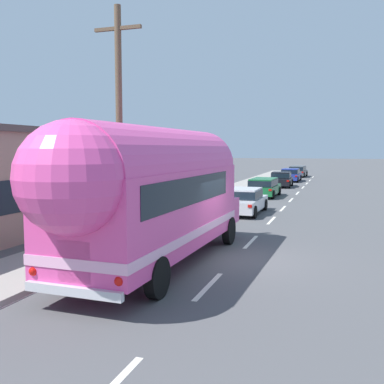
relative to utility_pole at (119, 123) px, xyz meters
name	(u,v)px	position (x,y,z in m)	size (l,w,h in m)	color
ground_plane	(234,259)	(4.46, -0.90, -4.42)	(300.00, 300.00, 0.00)	#4C4C4F
lane_markings	(237,206)	(1.70, 11.93, -4.42)	(4.05, 80.00, 0.01)	silver
sidewalk_slab	(183,209)	(-0.84, 9.10, -4.35)	(2.75, 90.00, 0.15)	gray
utility_pole	(119,123)	(0.00, 0.00, 0.00)	(1.80, 0.24, 8.50)	brown
painted_bus	(152,191)	(2.47, -2.81, -2.12)	(2.80, 10.89, 4.12)	#EA4C9E
car_lead	(244,200)	(2.68, 9.08, -3.69)	(1.99, 4.57, 1.37)	silver
car_second	(264,186)	(2.38, 17.67, -3.63)	(1.97, 4.37, 1.37)	#196633
car_third	(281,179)	(2.49, 26.75, -3.70)	(1.99, 4.28, 1.37)	black
car_fourth	(291,174)	(2.58, 33.98, -3.68)	(2.02, 4.63, 1.37)	navy
car_fifth	(298,170)	(2.64, 41.97, -3.63)	(2.06, 4.67, 1.37)	#474C51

